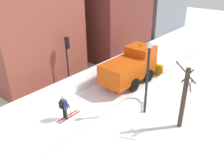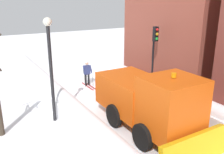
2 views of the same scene
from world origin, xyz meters
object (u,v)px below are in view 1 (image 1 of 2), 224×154
(plow_truck, at_px, (131,66))
(skier, at_px, (64,106))
(traffic_light_pole, at_px, (68,53))
(street_lamp, at_px, (148,70))
(bare_tree_near, at_px, (184,97))

(plow_truck, bearing_deg, skier, -91.98)
(traffic_light_pole, distance_m, street_lamp, 6.87)
(skier, relative_size, street_lamp, 0.36)
(traffic_light_pole, xyz_separation_m, bare_tree_near, (9.32, 0.84, -0.84))
(traffic_light_pole, distance_m, bare_tree_near, 9.40)
(plow_truck, height_order, street_lamp, street_lamp)
(plow_truck, distance_m, traffic_light_pole, 5.37)
(plow_truck, height_order, traffic_light_pole, traffic_light_pole)
(skier, xyz_separation_m, street_lamp, (3.63, 3.96, 2.20))
(street_lamp, xyz_separation_m, bare_tree_near, (2.50, 0.11, -1.08))
(skier, relative_size, traffic_light_pole, 0.43)
(traffic_light_pole, relative_size, bare_tree_near, 0.95)
(street_lamp, bearing_deg, plow_truck, 137.30)
(street_lamp, bearing_deg, skier, -132.52)
(plow_truck, distance_m, bare_tree_near, 6.64)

